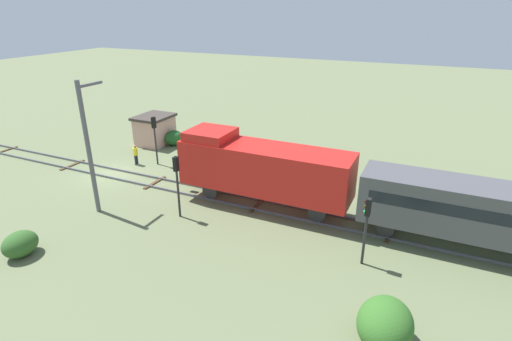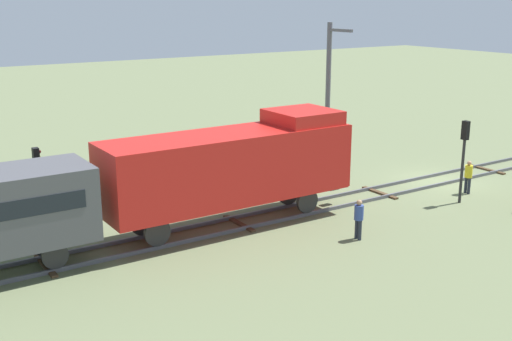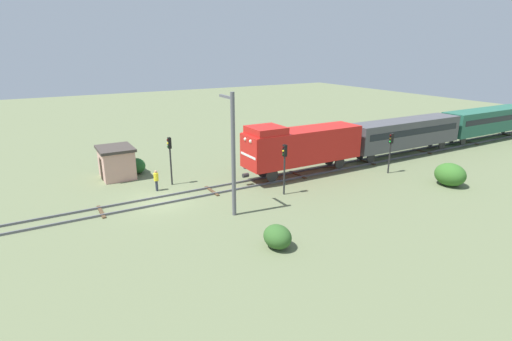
{
  "view_description": "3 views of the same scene",
  "coord_description": "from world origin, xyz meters",
  "px_view_note": "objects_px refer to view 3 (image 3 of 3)",
  "views": [
    {
      "loc": [
        21.35,
        22.36,
        12.25
      ],
      "look_at": [
        -0.08,
        12.45,
        2.43
      ],
      "focal_mm": 28.0,
      "sensor_mm": 36.0,
      "label": 1
    },
    {
      "loc": [
        -22.62,
        26.5,
        9.59
      ],
      "look_at": [
        1.48,
        10.75,
        1.84
      ],
      "focal_mm": 45.0,
      "sensor_mm": 36.0,
      "label": 2
    },
    {
      "loc": [
        27.61,
        -7.71,
        11.05
      ],
      "look_at": [
        0.72,
        7.85,
        1.38
      ],
      "focal_mm": 28.0,
      "sensor_mm": 36.0,
      "label": 3
    }
  ],
  "objects_px": {
    "traffic_signal_far": "(391,146)",
    "traffic_signal_near": "(170,152)",
    "worker_by_signal": "(245,158)",
    "catenary_mast": "(233,152)",
    "passenger_car_trailing": "(487,120)",
    "relay_hut": "(116,162)",
    "traffic_signal_mid": "(285,160)",
    "passenger_car_leading": "(405,132)",
    "worker_near_track": "(156,179)",
    "locomotive": "(301,145)"
  },
  "relations": [
    {
      "from": "traffic_signal_mid",
      "to": "traffic_signal_near",
      "type": "bearing_deg",
      "value": -134.05
    },
    {
      "from": "catenary_mast",
      "to": "relay_hut",
      "type": "distance_m",
      "value": 13.81
    },
    {
      "from": "passenger_car_trailing",
      "to": "traffic_signal_far",
      "type": "xyz_separation_m",
      "value": [
        3.6,
        -20.71,
        0.07
      ]
    },
    {
      "from": "locomotive",
      "to": "catenary_mast",
      "type": "relative_size",
      "value": 1.39
    },
    {
      "from": "traffic_signal_far",
      "to": "locomotive",
      "type": "bearing_deg",
      "value": -116.48
    },
    {
      "from": "catenary_mast",
      "to": "worker_near_track",
      "type": "bearing_deg",
      "value": -156.56
    },
    {
      "from": "passenger_car_trailing",
      "to": "worker_near_track",
      "type": "height_order",
      "value": "passenger_car_trailing"
    },
    {
      "from": "passenger_car_trailing",
      "to": "locomotive",
      "type": "bearing_deg",
      "value": -90.0
    },
    {
      "from": "traffic_signal_far",
      "to": "traffic_signal_mid",
      "type": "bearing_deg",
      "value": -91.01
    },
    {
      "from": "relay_hut",
      "to": "traffic_signal_near",
      "type": "bearing_deg",
      "value": 39.11
    },
    {
      "from": "relay_hut",
      "to": "traffic_signal_mid",
      "type": "bearing_deg",
      "value": 43.43
    },
    {
      "from": "locomotive",
      "to": "worker_near_track",
      "type": "height_order",
      "value": "locomotive"
    },
    {
      "from": "locomotive",
      "to": "worker_by_signal",
      "type": "relative_size",
      "value": 6.82
    },
    {
      "from": "worker_near_track",
      "to": "relay_hut",
      "type": "height_order",
      "value": "relay_hut"
    },
    {
      "from": "traffic_signal_near",
      "to": "traffic_signal_far",
      "type": "height_order",
      "value": "traffic_signal_near"
    },
    {
      "from": "passenger_car_leading",
      "to": "relay_hut",
      "type": "bearing_deg",
      "value": -105.14
    },
    {
      "from": "traffic_signal_near",
      "to": "worker_near_track",
      "type": "distance_m",
      "value": 2.49
    },
    {
      "from": "worker_by_signal",
      "to": "catenary_mast",
      "type": "distance_m",
      "value": 11.35
    },
    {
      "from": "traffic_signal_far",
      "to": "passenger_car_trailing",
      "type": "bearing_deg",
      "value": 99.86
    },
    {
      "from": "worker_near_track",
      "to": "worker_by_signal",
      "type": "bearing_deg",
      "value": -67.01
    },
    {
      "from": "relay_hut",
      "to": "locomotive",
      "type": "bearing_deg",
      "value": 62.47
    },
    {
      "from": "traffic_signal_near",
      "to": "locomotive",
      "type": "bearing_deg",
      "value": 73.63
    },
    {
      "from": "traffic_signal_far",
      "to": "worker_near_track",
      "type": "bearing_deg",
      "value": -106.99
    },
    {
      "from": "passenger_car_leading",
      "to": "catenary_mast",
      "type": "distance_m",
      "value": 23.17
    },
    {
      "from": "passenger_car_leading",
      "to": "traffic_signal_mid",
      "type": "xyz_separation_m",
      "value": [
        3.4,
        -17.41,
        0.25
      ]
    },
    {
      "from": "locomotive",
      "to": "worker_near_track",
      "type": "xyz_separation_m",
      "value": [
        -2.4,
        -12.41,
        -1.78
      ]
    },
    {
      "from": "passenger_car_leading",
      "to": "traffic_signal_far",
      "type": "relative_size",
      "value": 3.78
    },
    {
      "from": "traffic_signal_far",
      "to": "traffic_signal_near",
      "type": "bearing_deg",
      "value": -110.57
    },
    {
      "from": "traffic_signal_far",
      "to": "worker_near_track",
      "type": "relative_size",
      "value": 2.18
    },
    {
      "from": "passenger_car_leading",
      "to": "catenary_mast",
      "type": "bearing_deg",
      "value": -77.65
    },
    {
      "from": "worker_by_signal",
      "to": "relay_hut",
      "type": "bearing_deg",
      "value": 83.41
    },
    {
      "from": "traffic_signal_near",
      "to": "catenary_mast",
      "type": "distance_m",
      "value": 8.47
    },
    {
      "from": "worker_by_signal",
      "to": "catenary_mast",
      "type": "bearing_deg",
      "value": 157.79
    },
    {
      "from": "traffic_signal_near",
      "to": "worker_by_signal",
      "type": "height_order",
      "value": "traffic_signal_near"
    },
    {
      "from": "traffic_signal_mid",
      "to": "passenger_car_leading",
      "type": "bearing_deg",
      "value": 101.05
    },
    {
      "from": "worker_near_track",
      "to": "worker_by_signal",
      "type": "height_order",
      "value": "same"
    },
    {
      "from": "passenger_car_trailing",
      "to": "worker_by_signal",
      "type": "relative_size",
      "value": 8.24
    },
    {
      "from": "passenger_car_trailing",
      "to": "relay_hut",
      "type": "height_order",
      "value": "passenger_car_trailing"
    },
    {
      "from": "passenger_car_leading",
      "to": "worker_by_signal",
      "type": "height_order",
      "value": "passenger_car_leading"
    },
    {
      "from": "worker_by_signal",
      "to": "catenary_mast",
      "type": "height_order",
      "value": "catenary_mast"
    },
    {
      "from": "passenger_car_trailing",
      "to": "relay_hut",
      "type": "relative_size",
      "value": 4.0
    },
    {
      "from": "passenger_car_leading",
      "to": "relay_hut",
      "type": "xyz_separation_m",
      "value": [
        -7.5,
        -27.73,
        -1.13
      ]
    },
    {
      "from": "locomotive",
      "to": "relay_hut",
      "type": "relative_size",
      "value": 3.31
    },
    {
      "from": "traffic_signal_near",
      "to": "relay_hut",
      "type": "xyz_separation_m",
      "value": [
        -4.3,
        -3.5,
        -1.41
      ]
    },
    {
      "from": "worker_by_signal",
      "to": "locomotive",
      "type": "bearing_deg",
      "value": -130.59
    },
    {
      "from": "traffic_signal_near",
      "to": "worker_by_signal",
      "type": "relative_size",
      "value": 2.37
    },
    {
      "from": "passenger_car_leading",
      "to": "traffic_signal_mid",
      "type": "relative_size",
      "value": 3.52
    },
    {
      "from": "traffic_signal_near",
      "to": "passenger_car_leading",
      "type": "bearing_deg",
      "value": 82.48
    },
    {
      "from": "passenger_car_leading",
      "to": "relay_hut",
      "type": "distance_m",
      "value": 28.75
    },
    {
      "from": "locomotive",
      "to": "worker_by_signal",
      "type": "bearing_deg",
      "value": -140.75
    }
  ]
}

